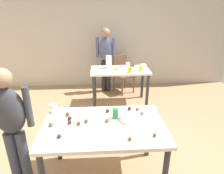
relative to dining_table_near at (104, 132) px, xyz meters
The scene contains 32 objects.
wall_back 3.23m from the dining_table_near, 87.91° to the left, with size 6.40×0.10×2.60m, color #BCB2A3.
dining_table_near is the anchor object (origin of this frame).
dining_table_far 2.05m from the dining_table_near, 79.38° to the left, with size 1.18×0.62×0.75m.
chair_far_table 2.72m from the dining_table_near, 79.48° to the left, with size 0.55×0.55×0.87m.
person_girl_near 0.96m from the dining_table_near, behind, with size 0.45×0.22×1.42m.
person_adult_far 2.70m from the dining_table_near, 87.70° to the left, with size 0.46×0.24×1.50m.
mixing_bowl 0.32m from the dining_table_near, 13.04° to the left, with size 0.21×0.21×0.06m, color white.
soda_can 0.24m from the dining_table_near, 43.19° to the left, with size 0.07×0.07×0.12m, color #198438.
fork_near 0.53m from the dining_table_near, 13.15° to the right, with size 0.17×0.02×0.01m, color silver.
cup_near_0 0.68m from the dining_table_near, 152.66° to the left, with size 0.08×0.08×0.11m, color white.
cake_ball_0 0.29m from the dining_table_near, 78.87° to the left, with size 0.05×0.05×0.05m, color #3D2319.
cake_ball_1 0.48m from the dining_table_near, 153.35° to the left, with size 0.05×0.05×0.05m, color brown.
cake_ball_2 0.51m from the dining_table_near, 22.31° to the left, with size 0.04×0.04×0.04m, color brown.
cake_ball_3 0.57m from the dining_table_near, behind, with size 0.05×0.05×0.05m, color brown.
cake_ball_4 0.39m from the dining_table_near, 49.85° to the right, with size 0.04×0.04×0.04m, color brown.
cake_ball_5 0.50m from the dining_table_near, 154.38° to the right, with size 0.04×0.04×0.04m, color #3D2319.
cake_ball_6 0.41m from the dining_table_near, 163.17° to the left, with size 0.05×0.05×0.05m, color #3D2319.
cake_ball_7 0.56m from the dining_table_near, 26.38° to the right, with size 0.04×0.04×0.04m, color brown.
cake_ball_8 0.13m from the dining_table_near, 49.51° to the left, with size 0.05×0.05×0.05m, color brown.
cake_ball_9 0.23m from the dining_table_near, 165.60° to the left, with size 0.04×0.04×0.04m, color brown.
cake_ball_10 0.46m from the dining_table_near, 43.49° to the left, with size 0.05×0.05×0.05m, color #3D2319.
cake_ball_11 0.39m from the dining_table_near, behind, with size 0.04×0.04×0.04m, color #3D2319.
cake_ball_12 0.52m from the dining_table_near, 34.18° to the left, with size 0.04×0.04×0.04m, color brown.
cake_ball_13 0.29m from the dining_table_near, behind, with size 0.04×0.04×0.04m, color brown.
pitcher_far 2.16m from the dining_table_near, 85.92° to the left, with size 0.12×0.12×0.26m, color white.
cup_far_0 1.88m from the dining_table_near, 73.01° to the left, with size 0.08×0.08×0.11m, color yellow.
cup_far_1 2.04m from the dining_table_near, 67.64° to the left, with size 0.09×0.09×0.10m, color yellow.
cup_far_2 2.19m from the dining_table_near, 75.49° to the left, with size 0.08×0.08×0.12m, color white.
donut_far_0 2.25m from the dining_table_near, 78.51° to the left, with size 0.11×0.11×0.03m, color pink.
donut_far_1 2.42m from the dining_table_near, 68.09° to the left, with size 0.14×0.14×0.04m, color white.
donut_far_2 2.01m from the dining_table_near, 81.12° to the left, with size 0.12×0.12×0.04m, color gold.
donut_far_3 2.32m from the dining_table_near, 73.40° to the left, with size 0.10×0.10×0.03m, color brown.
Camera 1 is at (-0.14, -1.80, 1.94)m, focal length 31.81 mm.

